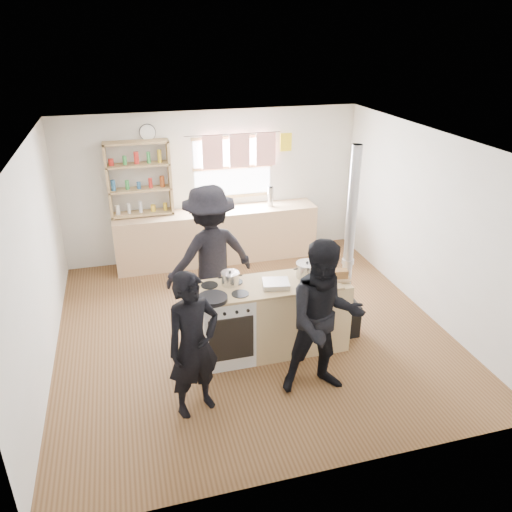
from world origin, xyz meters
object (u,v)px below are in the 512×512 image
roast_tray (276,284)px  person_near_right (324,319)px  bread_board (338,275)px  person_far (210,255)px  person_near_left (193,345)px  stockpot_stove (230,278)px  cooking_island (273,317)px  flue_heater (346,288)px  stockpot_counter (307,270)px  thermos (271,197)px  skillet_greens (213,298)px

roast_tray → person_near_right: person_near_right is taller
bread_board → person_far: size_ratio=0.16×
person_near_left → stockpot_stove: bearing=36.4°
cooking_island → stockpot_stove: (-0.50, 0.12, 0.54)m
roast_tray → person_near_left: 1.33m
flue_heater → person_near_left: 2.29m
stockpot_stove → flue_heater: flue_heater is taller
stockpot_counter → flue_heater: (0.56, 0.04, -0.36)m
roast_tray → bread_board: bearing=-1.2°
roast_tray → stockpot_counter: 0.46m
stockpot_stove → bread_board: 1.30m
thermos → person_near_right: bearing=-97.8°
skillet_greens → person_near_right: (1.08, -0.63, -0.07)m
bread_board → flue_heater: flue_heater is taller
roast_tray → person_far: person_far is taller
roast_tray → stockpot_stove: bearing=159.2°
bread_board → person_near_left: (-1.87, -0.72, -0.18)m
stockpot_stove → cooking_island: bearing=-13.1°
thermos → person_near_left: (-1.88, -3.58, -0.27)m
stockpot_counter → person_near_left: size_ratio=0.17×
cooking_island → skillet_greens: 0.94m
stockpot_counter → bread_board: (0.34, -0.16, -0.04)m
stockpot_stove → bread_board: bearing=-9.1°
cooking_island → stockpot_stove: 0.75m
stockpot_counter → person_far: 1.35m
skillet_greens → stockpot_stove: bearing=49.8°
skillet_greens → person_far: (0.19, 1.14, -0.01)m
bread_board → roast_tray: bearing=178.8°
bread_board → person_near_right: person_near_right is taller
stockpot_stove → stockpot_counter: 0.94m
roast_tray → person_near_left: person_near_left is taller
stockpot_counter → person_near_left: 1.78m
thermos → stockpot_stove: bearing=-116.0°
roast_tray → stockpot_counter: bearing=18.1°
flue_heater → person_near_right: bearing=-126.1°
stockpot_stove → stockpot_counter: size_ratio=0.80×
bread_board → person_far: bearing=143.3°
cooking_island → person_far: size_ratio=1.03×
stockpot_counter → skillet_greens: bearing=-167.2°
bread_board → person_near_right: bearing=-122.8°
thermos → flue_heater: bearing=-85.6°
roast_tray → person_far: size_ratio=0.18×
thermos → bread_board: size_ratio=1.06×
roast_tray → person_near_left: (-1.09, -0.74, -0.17)m
thermos → stockpot_counter: bearing=-97.4°
cooking_island → person_near_left: (-1.09, -0.81, 0.33)m
person_near_right → thermos: bearing=88.6°
cooking_island → roast_tray: bearing=-87.6°
person_near_right → person_near_left: bearing=-174.9°
stockpot_counter → person_near_left: person_near_left is taller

